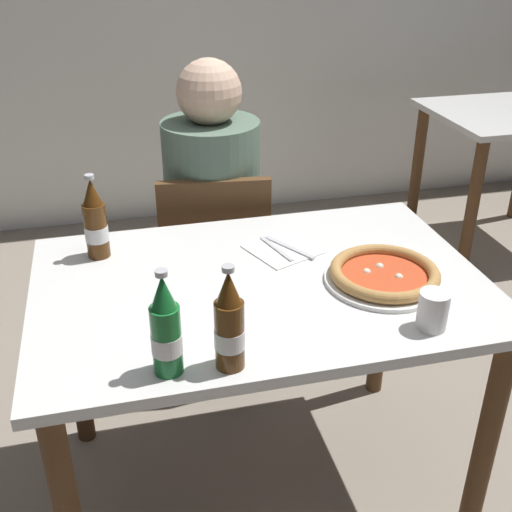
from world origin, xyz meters
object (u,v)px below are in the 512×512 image
at_px(beer_bottle_left, 229,326).
at_px(paper_cup, 433,310).
at_px(dining_table_main, 260,317).
at_px(dining_table_background, 508,141).
at_px(diner_seated, 214,232).
at_px(chair_behind_table, 215,263).
at_px(pizza_margherita_near, 384,275).
at_px(beer_bottle_right, 95,223).
at_px(napkin_with_cutlery, 283,249).
at_px(beer_bottle_center, 166,331).

bearing_deg(beer_bottle_left, paper_cup, 3.29).
distance_m(dining_table_main, beer_bottle_left, 0.43).
distance_m(dining_table_background, beer_bottle_left, 2.48).
xyz_separation_m(diner_seated, dining_table_background, (1.67, 0.68, 0.01)).
distance_m(chair_behind_table, pizza_margherita_near, 0.82).
distance_m(diner_seated, beer_bottle_right, 0.64).
distance_m(dining_table_main, paper_cup, 0.48).
distance_m(dining_table_main, napkin_with_cutlery, 0.22).
xyz_separation_m(pizza_margherita_near, beer_bottle_center, (-0.60, -0.24, 0.08)).
distance_m(pizza_margherita_near, beer_bottle_left, 0.54).
height_order(beer_bottle_center, beer_bottle_right, same).
bearing_deg(paper_cup, beer_bottle_center, -178.69).
xyz_separation_m(chair_behind_table, pizza_margherita_near, (0.34, -0.69, 0.29)).
bearing_deg(paper_cup, chair_behind_table, 111.35).
bearing_deg(chair_behind_table, dining_table_background, -149.37).
relative_size(diner_seated, paper_cup, 12.73).
bearing_deg(beer_bottle_left, napkin_with_cutlery, 62.23).
xyz_separation_m(dining_table_background, pizza_margherita_near, (-1.34, -1.42, 0.18)).
bearing_deg(beer_bottle_left, chair_behind_table, 82.02).
xyz_separation_m(dining_table_background, beer_bottle_center, (-1.94, -1.66, 0.26)).
distance_m(dining_table_background, paper_cup, 2.12).
relative_size(dining_table_main, napkin_with_cutlery, 5.12).
bearing_deg(dining_table_background, beer_bottle_center, -139.50).
xyz_separation_m(beer_bottle_center, beer_bottle_right, (-0.13, 0.57, 0.00)).
height_order(dining_table_main, diner_seated, diner_seated).
relative_size(beer_bottle_left, paper_cup, 2.60).
height_order(chair_behind_table, beer_bottle_left, beer_bottle_left).
bearing_deg(paper_cup, diner_seated, 109.88).
xyz_separation_m(chair_behind_table, beer_bottle_left, (-0.13, -0.94, 0.37)).
height_order(beer_bottle_center, paper_cup, beer_bottle_center).
xyz_separation_m(pizza_margherita_near, beer_bottle_right, (-0.73, 0.33, 0.08)).
bearing_deg(napkin_with_cutlery, chair_behind_table, 105.73).
xyz_separation_m(pizza_margherita_near, beer_bottle_left, (-0.47, -0.25, 0.08)).
xyz_separation_m(diner_seated, beer_bottle_right, (-0.40, -0.41, 0.27)).
distance_m(pizza_margherita_near, paper_cup, 0.23).
bearing_deg(dining_table_background, pizza_margherita_near, -133.36).
height_order(dining_table_main, beer_bottle_center, beer_bottle_center).
bearing_deg(dining_table_main, napkin_with_cutlery, 55.83).
bearing_deg(beer_bottle_left, dining_table_background, 42.73).
bearing_deg(napkin_with_cutlery, dining_table_main, -124.17).
bearing_deg(pizza_margherita_near, napkin_with_cutlery, 131.43).
height_order(diner_seated, dining_table_background, diner_seated).
bearing_deg(beer_bottle_right, diner_seated, 45.39).
bearing_deg(beer_bottle_right, napkin_with_cutlery, -10.00).
xyz_separation_m(beer_bottle_left, beer_bottle_center, (-0.13, 0.01, 0.00)).
distance_m(dining_table_main, pizza_margherita_near, 0.36).
height_order(beer_bottle_left, napkin_with_cutlery, beer_bottle_left).
height_order(chair_behind_table, dining_table_background, chair_behind_table).
bearing_deg(paper_cup, dining_table_background, 51.24).
xyz_separation_m(beer_bottle_center, paper_cup, (0.62, 0.01, -0.06)).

